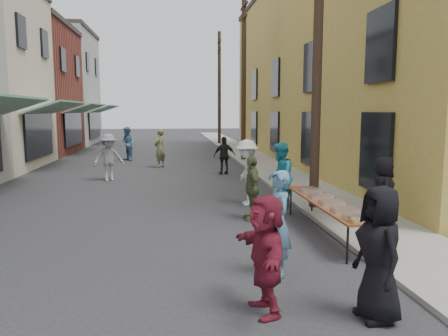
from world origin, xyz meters
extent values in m
plane|color=#28282B|center=(0.00, 0.00, 0.00)|extent=(120.00, 120.00, 0.00)
cube|color=gray|center=(5.00, 15.00, 0.05)|extent=(2.20, 60.00, 0.10)
cube|color=maroon|center=(-10.00, 21.00, 4.00)|extent=(8.00, 8.00, 8.00)
cube|color=gray|center=(-10.00, 29.00, 4.50)|extent=(8.00, 8.00, 9.00)
cube|color=#AE8E3E|center=(11.10, 14.00, 5.00)|extent=(10.00, 28.00, 10.00)
cylinder|color=#2D2116|center=(4.30, 3.00, 4.50)|extent=(0.26, 0.26, 9.00)
cylinder|color=#2D2116|center=(4.30, 15.00, 4.50)|extent=(0.26, 0.26, 9.00)
cylinder|color=#2D2116|center=(4.30, 27.00, 4.50)|extent=(0.26, 0.26, 9.00)
cube|color=brown|center=(3.80, 0.62, 0.73)|extent=(0.70, 4.00, 0.04)
cylinder|color=black|center=(3.51, -1.26, 0.35)|extent=(0.04, 0.04, 0.71)
cylinder|color=black|center=(4.09, -1.26, 0.35)|extent=(0.04, 0.04, 0.71)
cylinder|color=black|center=(3.51, 2.50, 0.35)|extent=(0.04, 0.04, 0.71)
cylinder|color=black|center=(4.09, 2.50, 0.35)|extent=(0.04, 0.04, 0.71)
cube|color=maroon|center=(3.80, -1.03, 0.79)|extent=(0.50, 0.33, 0.08)
cube|color=#B2B2B7|center=(3.80, -0.38, 0.79)|extent=(0.50, 0.33, 0.08)
cube|color=tan|center=(3.80, 0.32, 0.79)|extent=(0.50, 0.33, 0.08)
cube|color=#B2B2B7|center=(3.80, 1.02, 0.79)|extent=(0.50, 0.33, 0.08)
cube|color=tan|center=(3.80, 1.72, 0.79)|extent=(0.50, 0.33, 0.08)
cylinder|color=#A57F26|center=(3.58, -1.33, 0.79)|extent=(0.07, 0.07, 0.08)
cylinder|color=#A57F26|center=(3.58, -1.23, 0.79)|extent=(0.07, 0.07, 0.08)
cylinder|color=#A57F26|center=(3.58, -1.13, 0.79)|extent=(0.07, 0.07, 0.08)
cylinder|color=tan|center=(4.00, -1.28, 0.81)|extent=(0.08, 0.08, 0.12)
imported|color=black|center=(3.07, -3.31, 0.90)|extent=(0.63, 0.91, 1.80)
imported|color=teal|center=(2.14, -1.62, 0.89)|extent=(0.47, 0.68, 1.77)
imported|color=teal|center=(3.40, 3.25, 0.94)|extent=(0.99, 1.10, 1.87)
imported|color=white|center=(2.58, 3.91, 0.96)|extent=(0.73, 1.25, 1.92)
imported|color=#556339|center=(2.40, 2.16, 0.81)|extent=(0.44, 0.97, 1.63)
imported|color=maroon|center=(1.64, -2.94, 0.82)|extent=(0.63, 1.56, 1.64)
imported|color=black|center=(5.21, 0.82, 0.90)|extent=(0.72, 0.90, 1.61)
imported|color=gray|center=(-2.05, 8.92, 0.93)|extent=(1.36, 1.05, 1.85)
imported|color=black|center=(2.67, 10.12, 0.82)|extent=(1.01, 0.55, 1.64)
imported|color=#63663B|center=(-0.16, 12.78, 0.94)|extent=(0.75, 0.82, 1.89)
imported|color=#52779E|center=(-2.01, 15.86, 0.94)|extent=(1.08, 1.15, 1.88)
camera|label=1|loc=(0.41, -8.50, 2.74)|focal=35.00mm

